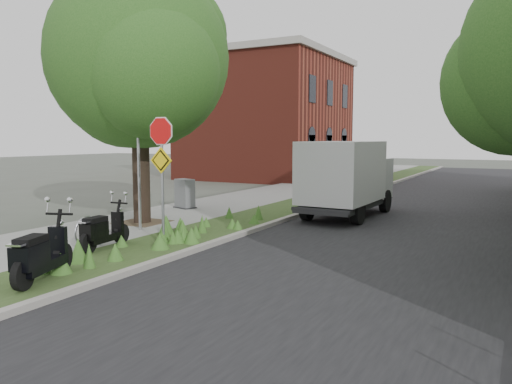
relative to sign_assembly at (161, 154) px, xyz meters
The scene contains 14 objects.
ground 2.78m from the sign_assembly, 22.62° to the right, with size 120.00×120.00×0.00m, color #4C5147.
sidewalk_near 10.10m from the sign_assembly, 106.84° to the left, with size 3.50×60.00×0.12m, color gray.
verge 9.69m from the sign_assembly, 90.61° to the left, with size 2.00×60.00×0.12m, color #2C3F1B.
kerb_near 9.73m from the sign_assembly, 84.54° to the left, with size 0.20×60.00×0.13m, color #9E9991.
road 10.65m from the sign_assembly, 64.96° to the left, with size 7.00×60.00×0.01m, color black.
street_tree_main 4.30m from the sign_assembly, 139.63° to the left, with size 6.21×5.54×7.66m.
bare_post 2.18m from the sign_assembly, 145.95° to the left, with size 0.08×0.08×4.00m.
bike_hoop 2.54m from the sign_assembly, 137.69° to the right, with size 0.06×0.78×0.77m.
sign_assembly is the anchor object (origin of this frame).
brick_building 22.97m from the sign_assembly, 110.72° to the left, with size 9.40×10.40×8.30m.
scooter_near 2.35m from the sign_assembly, 126.68° to the right, with size 0.43×1.65×0.79m.
scooter_far 4.09m from the sign_assembly, 87.78° to the right, with size 0.81×1.77×0.88m.
box_truck 7.38m from the sign_assembly, 71.14° to the left, with size 2.09×4.95×2.21m.
utility_cabinet 6.62m from the sign_assembly, 121.71° to the left, with size 0.93×0.77×1.07m.
Camera 1 is at (6.31, -8.90, 2.70)m, focal length 35.00 mm.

